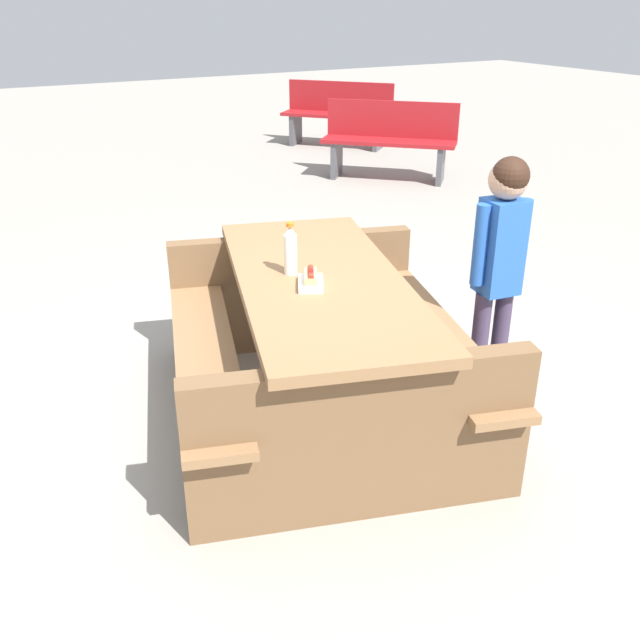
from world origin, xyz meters
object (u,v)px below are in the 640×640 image
soda_bottle (290,250)px  park_bench_mid (338,113)px  picnic_table (320,335)px  park_bench_near (390,139)px  hotdog_tray (311,280)px  child_in_coat (501,248)px

soda_bottle → park_bench_mid: size_ratio=0.18×
picnic_table → park_bench_near: park_bench_near is taller
picnic_table → park_bench_near: (-3.96, 3.13, 0.00)m
hotdog_tray → child_in_coat: size_ratio=0.17×
hotdog_tray → park_bench_near: park_bench_near is taller
soda_bottle → park_bench_mid: soda_bottle is taller
child_in_coat → park_bench_mid: 6.66m
park_bench_near → child_in_coat: bearing=-28.0°
hotdog_tray → park_bench_mid: 6.99m
hotdog_tray → park_bench_mid: size_ratio=0.15×
picnic_table → park_bench_mid: park_bench_mid is taller
picnic_table → park_bench_mid: 6.86m
hotdog_tray → park_bench_near: 5.18m
child_in_coat → picnic_table: bearing=-104.2°
park_bench_near → hotdog_tray: bearing=-38.6°
park_bench_mid → hotdog_tray: bearing=-31.7°
hotdog_tray → child_in_coat: 1.01m
hotdog_tray → park_bench_near: bearing=141.4°
picnic_table → soda_bottle: bearing=-134.9°
child_in_coat → park_bench_mid: size_ratio=0.91×
picnic_table → park_bench_near: size_ratio=1.57×
soda_bottle → hotdog_tray: soda_bottle is taller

